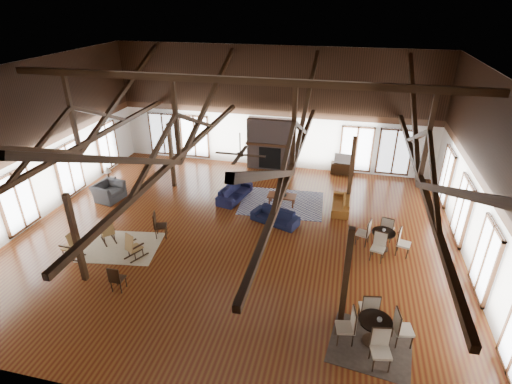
% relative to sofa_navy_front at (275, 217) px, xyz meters
% --- Properties ---
extents(floor, '(16.00, 16.00, 0.00)m').
position_rel_sofa_navy_front_xyz_m(floor, '(-1.24, -1.29, -0.28)').
color(floor, brown).
rests_on(floor, ground).
extents(ceiling, '(16.00, 14.00, 0.02)m').
position_rel_sofa_navy_front_xyz_m(ceiling, '(-1.24, -1.29, 5.72)').
color(ceiling, black).
rests_on(ceiling, wall_back).
extents(wall_back, '(16.00, 0.02, 6.00)m').
position_rel_sofa_navy_front_xyz_m(wall_back, '(-1.24, 5.71, 2.72)').
color(wall_back, white).
rests_on(wall_back, floor).
extents(wall_front, '(16.00, 0.02, 6.00)m').
position_rel_sofa_navy_front_xyz_m(wall_front, '(-1.24, -8.29, 2.72)').
color(wall_front, white).
rests_on(wall_front, floor).
extents(wall_left, '(0.02, 14.00, 6.00)m').
position_rel_sofa_navy_front_xyz_m(wall_left, '(-9.24, -1.29, 2.72)').
color(wall_left, white).
rests_on(wall_left, floor).
extents(wall_right, '(0.02, 14.00, 6.00)m').
position_rel_sofa_navy_front_xyz_m(wall_right, '(6.76, -1.29, 2.72)').
color(wall_right, white).
rests_on(wall_right, floor).
extents(roof_truss, '(15.60, 14.07, 3.14)m').
position_rel_sofa_navy_front_xyz_m(roof_truss, '(-1.24, -1.29, 3.75)').
color(roof_truss, '#311F0D').
rests_on(roof_truss, wall_back).
extents(post_grid, '(8.16, 7.16, 3.05)m').
position_rel_sofa_navy_front_xyz_m(post_grid, '(-1.24, -1.29, 1.25)').
color(post_grid, '#311F0D').
rests_on(post_grid, floor).
extents(fireplace, '(2.50, 0.69, 2.60)m').
position_rel_sofa_navy_front_xyz_m(fireplace, '(-1.24, 5.38, 1.01)').
color(fireplace, brown).
rests_on(fireplace, floor).
extents(ceiling_fan, '(1.60, 1.60, 0.75)m').
position_rel_sofa_navy_front_xyz_m(ceiling_fan, '(-0.74, -2.29, 3.46)').
color(ceiling_fan, black).
rests_on(ceiling_fan, roof_truss).
extents(sofa_navy_front, '(2.02, 1.33, 0.55)m').
position_rel_sofa_navy_front_xyz_m(sofa_navy_front, '(0.00, 0.00, 0.00)').
color(sofa_navy_front, black).
rests_on(sofa_navy_front, floor).
extents(sofa_navy_left, '(2.16, 1.21, 0.60)m').
position_rel_sofa_navy_front_xyz_m(sofa_navy_left, '(-2.12, 1.64, 0.02)').
color(sofa_navy_left, black).
rests_on(sofa_navy_left, floor).
extents(sofa_orange, '(1.81, 0.72, 0.53)m').
position_rel_sofa_navy_front_xyz_m(sofa_orange, '(2.49, 1.73, -0.01)').
color(sofa_orange, brown).
rests_on(sofa_orange, floor).
extents(coffee_table, '(1.21, 0.62, 0.46)m').
position_rel_sofa_navy_front_xyz_m(coffee_table, '(0.01, 1.52, 0.13)').
color(coffee_table, brown).
rests_on(coffee_table, floor).
extents(vase, '(0.22, 0.22, 0.21)m').
position_rel_sofa_navy_front_xyz_m(vase, '(0.12, 1.44, 0.29)').
color(vase, '#B2B2B2').
rests_on(vase, coffee_table).
extents(armchair, '(1.34, 1.22, 0.76)m').
position_rel_sofa_navy_front_xyz_m(armchair, '(-7.47, 0.30, 0.11)').
color(armchair, '#2F2F32').
rests_on(armchair, floor).
extents(side_table_lamp, '(0.46, 0.46, 1.18)m').
position_rel_sofa_navy_front_xyz_m(side_table_lamp, '(-7.91, 1.10, 0.17)').
color(side_table_lamp, black).
rests_on(side_table_lamp, floor).
extents(rocking_chair_a, '(0.82, 0.80, 0.97)m').
position_rel_sofa_navy_front_xyz_m(rocking_chair_a, '(-5.65, -2.72, 0.18)').
color(rocking_chair_a, brown).
rests_on(rocking_chair_a, floor).
extents(rocking_chair_b, '(0.68, 0.85, 0.97)m').
position_rel_sofa_navy_front_xyz_m(rocking_chair_b, '(-4.29, -3.40, 0.18)').
color(rocking_chair_b, brown).
rests_on(rocking_chair_b, floor).
extents(rocking_chair_c, '(0.82, 0.48, 1.04)m').
position_rel_sofa_navy_front_xyz_m(rocking_chair_c, '(-6.31, -3.84, 0.21)').
color(rocking_chair_c, brown).
rests_on(rocking_chair_c, floor).
extents(side_chair_a, '(0.55, 0.55, 1.02)m').
position_rel_sofa_navy_front_xyz_m(side_chair_a, '(-4.03, -1.98, 0.32)').
color(side_chair_a, black).
rests_on(side_chair_a, floor).
extents(side_chair_b, '(0.39, 0.39, 0.90)m').
position_rel_sofa_navy_front_xyz_m(side_chair_b, '(-3.92, -5.07, 0.25)').
color(side_chair_b, black).
rests_on(side_chair_b, floor).
extents(cafe_table_near, '(2.02, 2.02, 1.03)m').
position_rel_sofa_navy_front_xyz_m(cafe_table_near, '(3.60, -5.34, 0.24)').
color(cafe_table_near, black).
rests_on(cafe_table_near, floor).
extents(cafe_table_far, '(1.93, 1.93, 0.98)m').
position_rel_sofa_navy_front_xyz_m(cafe_table_far, '(4.02, -0.91, 0.22)').
color(cafe_table_far, black).
rests_on(cafe_table_far, floor).
extents(cup_near, '(0.17, 0.17, 0.10)m').
position_rel_sofa_navy_front_xyz_m(cup_near, '(3.69, -5.36, 0.52)').
color(cup_near, '#B2B2B2').
rests_on(cup_near, cafe_table_near).
extents(cup_far, '(0.12, 0.12, 0.09)m').
position_rel_sofa_navy_front_xyz_m(cup_far, '(4.02, -0.86, 0.48)').
color(cup_far, '#B2B2B2').
rests_on(cup_far, cafe_table_far).
extents(tv_console, '(1.13, 0.42, 0.57)m').
position_rel_sofa_navy_front_xyz_m(tv_console, '(2.40, 5.46, 0.01)').
color(tv_console, black).
rests_on(tv_console, floor).
extents(television, '(0.91, 0.22, 0.52)m').
position_rel_sofa_navy_front_xyz_m(television, '(2.42, 5.46, 0.55)').
color(television, '#B2B2B2').
rests_on(television, tv_console).
extents(rug_tan, '(2.88, 2.41, 0.01)m').
position_rel_sofa_navy_front_xyz_m(rug_tan, '(-5.04, -2.91, -0.27)').
color(rug_tan, tan).
rests_on(rug_tan, floor).
extents(rug_navy, '(3.65, 2.82, 0.01)m').
position_rel_sofa_navy_front_xyz_m(rug_navy, '(-0.02, 1.67, -0.27)').
color(rug_navy, '#1B1F4D').
rests_on(rug_navy, floor).
extents(rug_dark, '(2.27, 2.11, 0.01)m').
position_rel_sofa_navy_front_xyz_m(rug_dark, '(3.56, -5.49, -0.27)').
color(rug_dark, black).
rests_on(rug_dark, floor).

